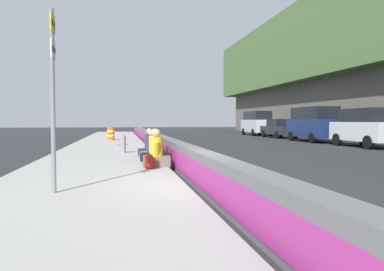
# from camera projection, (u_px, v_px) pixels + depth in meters

# --- Properties ---
(ground_plane) EXTENTS (160.00, 160.00, 0.00)m
(ground_plane) POSITION_uv_depth(u_px,v_px,m) (207.00, 190.00, 8.15)
(ground_plane) COLOR #2B2B2D
(ground_plane) RESTS_ON ground
(sidewalk_strip) EXTENTS (80.00, 4.40, 0.14)m
(sidewalk_strip) POSITION_uv_depth(u_px,v_px,m) (84.00, 192.00, 7.64)
(sidewalk_strip) COLOR #A8A59E
(sidewalk_strip) RESTS_ON ground_plane
(jersey_barrier) EXTENTS (76.00, 0.45, 0.85)m
(jersey_barrier) POSITION_uv_depth(u_px,v_px,m) (206.00, 171.00, 8.13)
(jersey_barrier) COLOR slate
(jersey_barrier) RESTS_ON ground_plane
(route_sign_post) EXTENTS (0.44, 0.09, 3.60)m
(route_sign_post) POSITION_uv_depth(u_px,v_px,m) (53.00, 87.00, 7.08)
(route_sign_post) COLOR gray
(route_sign_post) RESTS_ON sidewalk_strip
(fire_hydrant) EXTENTS (0.26, 0.46, 0.88)m
(fire_hydrant) POSITION_uv_depth(u_px,v_px,m) (123.00, 143.00, 16.06)
(fire_hydrant) COLOR gray
(fire_hydrant) RESTS_ON sidewalk_strip
(seated_person_foreground) EXTENTS (0.76, 0.88, 1.17)m
(seated_person_foreground) POSITION_uv_depth(u_px,v_px,m) (156.00, 154.00, 11.36)
(seated_person_foreground) COLOR #706651
(seated_person_foreground) RESTS_ON sidewalk_strip
(seated_person_middle) EXTENTS (0.91, 0.99, 1.15)m
(seated_person_middle) POSITION_uv_depth(u_px,v_px,m) (155.00, 151.00, 12.58)
(seated_person_middle) COLOR black
(seated_person_middle) RESTS_ON sidewalk_strip
(seated_person_rear) EXTENTS (0.86, 0.93, 1.06)m
(seated_person_rear) POSITION_uv_depth(u_px,v_px,m) (152.00, 150.00, 13.51)
(seated_person_rear) COLOR #706651
(seated_person_rear) RESTS_ON sidewalk_strip
(seated_person_far) EXTENTS (0.81, 0.91, 1.12)m
(seated_person_far) POSITION_uv_depth(u_px,v_px,m) (150.00, 147.00, 14.51)
(seated_person_far) COLOR #23284C
(seated_person_far) RESTS_ON sidewalk_strip
(backpack) EXTENTS (0.32, 0.28, 0.40)m
(backpack) POSITION_uv_depth(u_px,v_px,m) (149.00, 162.00, 10.81)
(backpack) COLOR maroon
(backpack) RESTS_ON sidewalk_strip
(construction_barrel) EXTENTS (0.54, 0.54, 0.95)m
(construction_barrel) POSITION_uv_depth(u_px,v_px,m) (111.00, 134.00, 26.45)
(construction_barrel) COLOR orange
(construction_barrel) RESTS_ON sidewalk_strip
(parked_car_third) EXTENTS (4.86, 2.19, 2.28)m
(parked_car_third) POSITION_uv_depth(u_px,v_px,m) (366.00, 127.00, 21.36)
(parked_car_third) COLOR silver
(parked_car_third) RESTS_ON ground_plane
(parked_car_fourth) EXTENTS (5.14, 2.19, 2.56)m
(parked_car_fourth) POSITION_uv_depth(u_px,v_px,m) (313.00, 123.00, 26.89)
(parked_car_fourth) COLOR navy
(parked_car_fourth) RESTS_ON ground_plane
(parked_car_midline) EXTENTS (4.54, 2.02, 1.71)m
(parked_car_midline) POSITION_uv_depth(u_px,v_px,m) (279.00, 128.00, 33.17)
(parked_car_midline) COLOR #28282D
(parked_car_midline) RESTS_ON ground_plane
(parked_car_far) EXTENTS (5.15, 2.21, 2.56)m
(parked_car_far) POSITION_uv_depth(u_px,v_px,m) (257.00, 123.00, 38.71)
(parked_car_far) COLOR silver
(parked_car_far) RESTS_ON ground_plane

